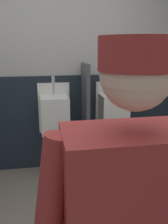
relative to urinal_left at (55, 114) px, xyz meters
name	(u,v)px	position (x,y,z in m)	size (l,w,h in m)	color
wall_back	(55,67)	(0.03, 0.22, 0.56)	(4.04, 0.12, 2.67)	#B2B2AD
wainscot_band_back	(57,122)	(0.03, 0.14, -0.16)	(3.44, 0.03, 1.23)	#19232D
urinal_left	(55,114)	(0.00, 0.00, 0.00)	(0.40, 0.34, 1.24)	white
urinal_middle	(113,111)	(0.75, 0.00, 0.00)	(0.40, 0.34, 1.24)	white
privacy_divider_panel	(85,100)	(0.38, -0.07, 0.17)	(0.04, 0.40, 0.90)	#4C4C51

